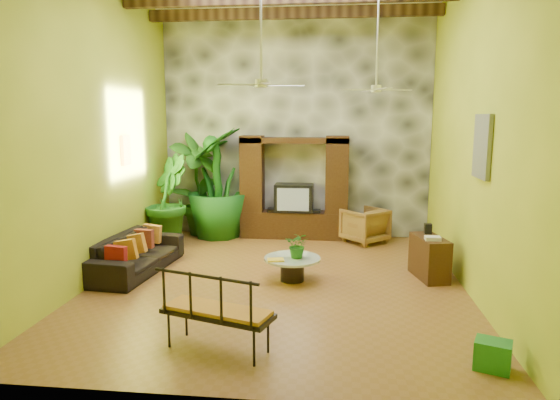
# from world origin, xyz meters

# --- Properties ---
(ground) EXTENTS (7.00, 7.00, 0.00)m
(ground) POSITION_xyz_m (0.00, 0.00, 0.00)
(ground) COLOR brown
(ground) RESTS_ON ground
(back_wall) EXTENTS (6.00, 0.02, 5.00)m
(back_wall) POSITION_xyz_m (0.00, 3.50, 2.50)
(back_wall) COLOR #93A525
(back_wall) RESTS_ON ground
(left_wall) EXTENTS (0.02, 7.00, 5.00)m
(left_wall) POSITION_xyz_m (-3.00, 0.00, 2.50)
(left_wall) COLOR #93A525
(left_wall) RESTS_ON ground
(right_wall) EXTENTS (0.02, 7.00, 5.00)m
(right_wall) POSITION_xyz_m (3.00, 0.00, 2.50)
(right_wall) COLOR #93A525
(right_wall) RESTS_ON ground
(stone_accent_wall) EXTENTS (5.98, 0.10, 4.98)m
(stone_accent_wall) POSITION_xyz_m (0.00, 3.44, 2.50)
(stone_accent_wall) COLOR #34363B
(stone_accent_wall) RESTS_ON ground
(entertainment_center) EXTENTS (2.40, 0.55, 2.30)m
(entertainment_center) POSITION_xyz_m (0.00, 3.14, 0.97)
(entertainment_center) COLOR black
(entertainment_center) RESTS_ON ground
(ceiling_fan_front) EXTENTS (1.28, 1.28, 1.86)m
(ceiling_fan_front) POSITION_xyz_m (-0.20, -0.40, 3.40)
(ceiling_fan_front) COLOR silver
(ceiling_fan_front) RESTS_ON ceiling
(ceiling_fan_back) EXTENTS (1.28, 1.28, 1.86)m
(ceiling_fan_back) POSITION_xyz_m (1.60, 1.20, 3.40)
(ceiling_fan_back) COLOR silver
(ceiling_fan_back) RESTS_ON ceiling
(wall_art_mask) EXTENTS (0.06, 0.32, 0.55)m
(wall_art_mask) POSITION_xyz_m (-2.96, 1.00, 2.10)
(wall_art_mask) COLOR yellow
(wall_art_mask) RESTS_ON left_wall
(wall_art_painting) EXTENTS (0.06, 0.70, 0.90)m
(wall_art_painting) POSITION_xyz_m (2.96, -0.60, 2.30)
(wall_art_painting) COLOR teal
(wall_art_painting) RESTS_ON right_wall
(sofa) EXTENTS (1.08, 2.30, 0.65)m
(sofa) POSITION_xyz_m (-2.56, 0.30, 0.33)
(sofa) COLOR black
(sofa) RESTS_ON ground
(wicker_armchair) EXTENTS (1.16, 1.16, 0.76)m
(wicker_armchair) POSITION_xyz_m (1.57, 2.87, 0.38)
(wicker_armchair) COLOR olive
(wicker_armchair) RESTS_ON ground
(tall_plant_a) EXTENTS (1.46, 1.52, 2.39)m
(tall_plant_a) POSITION_xyz_m (-2.23, 3.15, 1.20)
(tall_plant_a) COLOR #246119
(tall_plant_a) RESTS_ON ground
(tall_plant_b) EXTENTS (1.09, 1.24, 1.94)m
(tall_plant_b) POSITION_xyz_m (-2.65, 2.21, 0.97)
(tall_plant_b) COLOR #20641A
(tall_plant_b) RESTS_ON ground
(tall_plant_c) EXTENTS (1.42, 1.42, 2.48)m
(tall_plant_c) POSITION_xyz_m (-1.74, 3.03, 1.24)
(tall_plant_c) COLOR #19601B
(tall_plant_c) RESTS_ON ground
(coffee_table) EXTENTS (0.94, 0.94, 0.40)m
(coffee_table) POSITION_xyz_m (0.23, 0.10, 0.26)
(coffee_table) COLOR black
(coffee_table) RESTS_ON ground
(centerpiece_plant) EXTENTS (0.44, 0.39, 0.44)m
(centerpiece_plant) POSITION_xyz_m (0.32, 0.10, 0.62)
(centerpiece_plant) COLOR #1F6119
(centerpiece_plant) RESTS_ON coffee_table
(yellow_tray) EXTENTS (0.30, 0.24, 0.03)m
(yellow_tray) POSITION_xyz_m (-0.02, -0.12, 0.41)
(yellow_tray) COLOR gold
(yellow_tray) RESTS_ON coffee_table
(iron_bench) EXTENTS (1.41, 0.88, 0.57)m
(iron_bench) POSITION_xyz_m (-0.42, -2.58, 0.55)
(iron_bench) COLOR black
(iron_bench) RESTS_ON ground
(side_console) EXTENTS (0.59, 0.96, 0.71)m
(side_console) POSITION_xyz_m (2.53, 0.51, 0.36)
(side_console) COLOR #391A12
(side_console) RESTS_ON ground
(green_bin) EXTENTS (0.45, 0.39, 0.32)m
(green_bin) POSITION_xyz_m (2.65, -2.62, 0.16)
(green_bin) COLOR #227F3B
(green_bin) RESTS_ON ground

